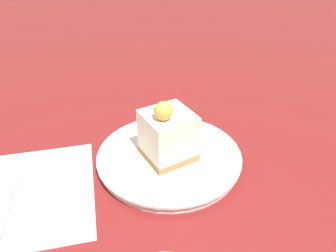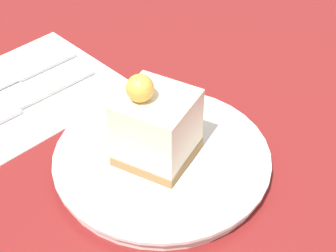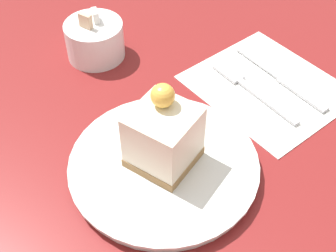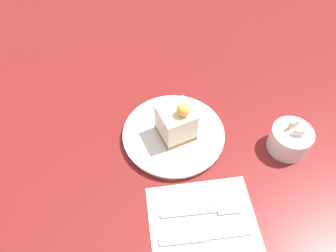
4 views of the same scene
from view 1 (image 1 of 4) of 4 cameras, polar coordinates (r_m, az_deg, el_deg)
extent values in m
plane|color=maroon|center=(0.56, -0.25, -3.79)|extent=(4.00, 4.00, 0.00)
cylinder|color=silver|center=(0.53, 0.21, -5.57)|extent=(0.22, 0.22, 0.02)
cylinder|color=silver|center=(0.52, 0.21, -5.03)|extent=(0.23, 0.23, 0.00)
cube|color=#9E7547|center=(0.51, -0.01, -4.66)|extent=(0.09, 0.09, 0.01)
cube|color=#EFE5C6|center=(0.49, -0.01, -1.15)|extent=(0.09, 0.09, 0.06)
sphere|color=#EFB747|center=(0.46, -0.80, 2.65)|extent=(0.03, 0.03, 0.03)
cube|color=white|center=(0.52, -23.08, -10.77)|extent=(0.19, 0.21, 0.00)
cube|color=#B2B2B7|center=(0.53, -20.08, -8.50)|extent=(0.02, 0.11, 0.00)
cube|color=#B2B2B7|center=(0.47, -21.05, -14.78)|extent=(0.02, 0.05, 0.00)
cube|color=#B2B2B7|center=(0.55, -25.09, -7.65)|extent=(0.02, 0.09, 0.00)
cube|color=#B2B2B7|center=(0.49, -26.88, -14.15)|extent=(0.01, 0.09, 0.00)
camera|label=2|loc=(0.43, 72.39, 25.17)|focal=60.00mm
camera|label=3|loc=(0.76, 15.41, 40.75)|focal=50.00mm
camera|label=4|loc=(0.64, -67.81, 42.85)|focal=35.00mm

